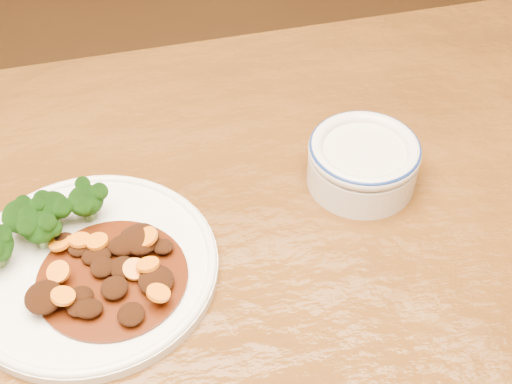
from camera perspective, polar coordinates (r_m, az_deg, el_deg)
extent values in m
cube|color=#5E3510|center=(0.73, -7.32, -10.36)|extent=(1.61, 1.09, 0.04)
cylinder|color=#432310|center=(1.44, 19.47, -0.09)|extent=(0.06, 0.06, 0.71)
cylinder|color=white|center=(0.75, -13.09, -5.98)|extent=(0.26, 0.26, 0.01)
torus|color=white|center=(0.74, -13.17, -5.71)|extent=(0.26, 0.26, 0.01)
cylinder|color=#6D9B50|center=(0.78, -15.76, -2.07)|extent=(0.01, 0.01, 0.02)
ellipsoid|color=black|center=(0.77, -16.04, -1.10)|extent=(0.04, 0.04, 0.03)
cylinder|color=#6D9B50|center=(0.77, -16.60, -3.71)|extent=(0.01, 0.01, 0.02)
ellipsoid|color=black|center=(0.75, -16.90, -2.73)|extent=(0.04, 0.04, 0.03)
cylinder|color=#6D9B50|center=(0.78, -13.24, -1.67)|extent=(0.01, 0.01, 0.02)
ellipsoid|color=black|center=(0.77, -13.48, -0.65)|extent=(0.04, 0.04, 0.03)
cylinder|color=#6D9B50|center=(0.78, -17.90, -2.85)|extent=(0.01, 0.01, 0.02)
ellipsoid|color=black|center=(0.77, -18.24, -1.82)|extent=(0.04, 0.04, 0.03)
cylinder|color=#421407|center=(0.72, -11.41, -6.75)|extent=(0.15, 0.15, 0.00)
ellipsoid|color=black|center=(0.76, -15.07, -3.70)|extent=(0.02, 0.02, 0.01)
ellipsoid|color=black|center=(0.70, -13.21, -9.08)|extent=(0.03, 0.02, 0.01)
ellipsoid|color=black|center=(0.72, -10.60, -5.96)|extent=(0.03, 0.03, 0.01)
ellipsoid|color=black|center=(0.73, -7.44, -4.34)|extent=(0.02, 0.02, 0.01)
ellipsoid|color=black|center=(0.70, -11.26, -7.53)|extent=(0.03, 0.03, 0.01)
ellipsoid|color=black|center=(0.71, -16.60, -8.06)|extent=(0.04, 0.04, 0.02)
ellipsoid|color=black|center=(0.68, -9.97, -9.60)|extent=(0.03, 0.03, 0.01)
ellipsoid|color=black|center=(0.72, -12.20, -5.90)|extent=(0.02, 0.03, 0.01)
ellipsoid|color=black|center=(0.75, -9.78, -3.44)|extent=(0.03, 0.02, 0.01)
ellipsoid|color=black|center=(0.74, -12.94, -5.09)|extent=(0.02, 0.02, 0.01)
ellipsoid|color=black|center=(0.74, -12.39, -4.93)|extent=(0.02, 0.02, 0.01)
ellipsoid|color=black|center=(0.70, -14.09, -8.94)|extent=(0.02, 0.02, 0.01)
ellipsoid|color=black|center=(0.74, -10.54, -4.23)|extent=(0.03, 0.03, 0.02)
ellipsoid|color=black|center=(0.74, -9.19, -3.73)|extent=(0.04, 0.04, 0.02)
ellipsoid|color=black|center=(0.75, -13.97, -4.35)|extent=(0.02, 0.02, 0.01)
ellipsoid|color=black|center=(0.70, -8.00, -7.03)|extent=(0.04, 0.04, 0.02)
ellipsoid|color=black|center=(0.71, -13.89, -8.06)|extent=(0.03, 0.02, 0.01)
cylinder|color=orange|center=(0.71, -9.70, -6.10)|extent=(0.02, 0.03, 0.01)
cylinder|color=orange|center=(0.70, -15.19, -8.03)|extent=(0.03, 0.03, 0.01)
cylinder|color=orange|center=(0.71, -8.65, -5.76)|extent=(0.03, 0.03, 0.01)
cylinder|color=orange|center=(0.68, -7.82, -8.00)|extent=(0.03, 0.03, 0.01)
cylinder|color=orange|center=(0.75, -13.89, -3.75)|extent=(0.03, 0.03, 0.01)
cylinder|color=orange|center=(0.75, -15.41, -3.95)|extent=(0.03, 0.03, 0.01)
cylinder|color=orange|center=(0.72, -15.53, -6.17)|extent=(0.03, 0.03, 0.01)
cylinder|color=orange|center=(0.74, -12.60, -3.87)|extent=(0.03, 0.03, 0.01)
cylinder|color=orange|center=(0.73, -8.71, -3.57)|extent=(0.03, 0.03, 0.02)
cylinder|color=beige|center=(0.82, 8.47, 1.89)|extent=(0.12, 0.12, 0.04)
cylinder|color=silver|center=(0.80, 8.66, 3.14)|extent=(0.09, 0.09, 0.01)
torus|color=beige|center=(0.80, 8.69, 3.36)|extent=(0.13, 0.13, 0.02)
torus|color=navy|center=(0.79, 8.72, 3.59)|extent=(0.12, 0.12, 0.01)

